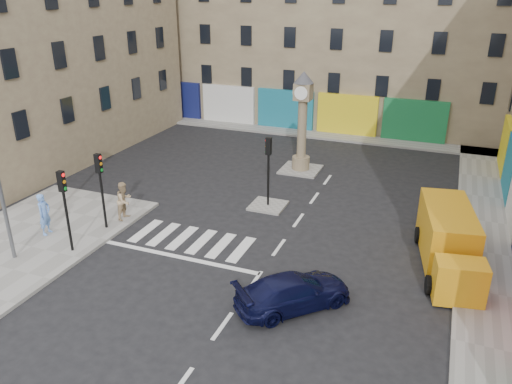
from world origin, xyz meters
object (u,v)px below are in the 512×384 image
Objects in this scene: traffic_light_left_near at (64,199)px; traffic_light_island at (268,161)px; clock_pillar at (303,116)px; pedestrian_blue at (44,214)px; traffic_light_left_far at (100,179)px; navy_sedan at (293,292)px; yellow_van at (449,240)px; pedestrian_tan at (124,200)px.

traffic_light_left_near is 10.03m from traffic_light_island.
clock_pillar reaches higher than pedestrian_blue.
traffic_light_left_far is 10.74m from navy_sedan.
navy_sedan is at bearing -102.14° from pedestrian_blue.
yellow_van is 17.97m from pedestrian_blue.
pedestrian_blue is at bearing 39.23° from navy_sedan.
traffic_light_left_far reaches higher than pedestrian_blue.
navy_sedan is 2.19× the size of pedestrian_blue.
clock_pillar is 14.82m from navy_sedan.
clock_pillar is 3.17× the size of pedestrian_tan.
navy_sedan is at bearing -14.21° from traffic_light_left_far.
traffic_light_left_near is 10.42m from navy_sedan.
yellow_van is 3.37× the size of pedestrian_tan.
traffic_light_left_near is 1.92× the size of pedestrian_tan.
traffic_light_island is 9.54m from yellow_van.
traffic_light_left_far is 1.85× the size of pedestrian_blue.
pedestrian_blue is at bearing -140.64° from traffic_light_island.
pedestrian_blue is (-2.16, -1.54, -1.47)m from traffic_light_left_far.
traffic_light_left_near is at bearing -90.00° from traffic_light_left_far.
clock_pillar is (0.00, 6.00, 0.96)m from traffic_light_island.
traffic_light_left_near reaches higher than pedestrian_blue.
yellow_van is (15.31, 2.62, -1.49)m from traffic_light_left_far.
yellow_van is at bearing -90.22° from navy_sedan.
clock_pillar reaches higher than traffic_light_left_near.
clock_pillar reaches higher than traffic_light_island.
traffic_light_island is at bearing -19.76° from navy_sedan.
traffic_light_left_near is 0.84× the size of navy_sedan.
traffic_light_island is 7.48m from pedestrian_tan.
traffic_light_island is 9.12m from navy_sedan.
pedestrian_blue is (-8.46, -6.94, -1.44)m from traffic_light_island.
pedestrian_blue is (-2.16, 0.86, -1.47)m from traffic_light_left_near.
traffic_light_island is 1.92× the size of pedestrian_tan.
navy_sedan is (10.23, -0.19, -1.99)m from traffic_light_left_near.
pedestrian_tan is at bearing 75.85° from traffic_light_left_far.
traffic_light_left_far is 0.57× the size of yellow_van.
navy_sedan is 12.45m from pedestrian_blue.
clock_pillar is 12.09m from pedestrian_tan.
traffic_light_left_near is at bearing -171.97° from yellow_van.
traffic_light_left_far is at bearing -61.83° from pedestrian_blue.
traffic_light_island is 1.85× the size of pedestrian_blue.
pedestrian_blue reaches higher than navy_sedan.
traffic_light_left_near is 0.57× the size of yellow_van.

